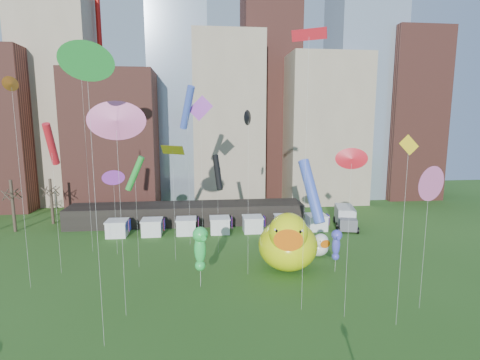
{
  "coord_description": "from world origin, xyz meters",
  "views": [
    {
      "loc": [
        -1.74,
        -16.58,
        16.27
      ],
      "look_at": [
        1.26,
        10.62,
        12.0
      ],
      "focal_mm": 27.0,
      "sensor_mm": 36.0,
      "label": 1
    }
  ],
  "objects": [
    {
      "name": "skyline",
      "position": [
        2.25,
        61.06,
        21.44
      ],
      "size": [
        101.0,
        23.0,
        68.0
      ],
      "color": "brown",
      "rests_on": "ground"
    },
    {
      "name": "pavilion",
      "position": [
        -4.0,
        42.0,
        1.6
      ],
      "size": [
        38.0,
        6.0,
        3.2
      ],
      "primitive_type": "cube",
      "color": "black",
      "rests_on": "ground"
    },
    {
      "name": "vendor_tents",
      "position": [
        1.02,
        36.0,
        1.11
      ],
      "size": [
        33.24,
        2.8,
        2.4
      ],
      "color": "white",
      "rests_on": "ground"
    },
    {
      "name": "bare_trees",
      "position": [
        -30.17,
        40.54,
        4.01
      ],
      "size": [
        8.44,
        6.44,
        8.5
      ],
      "color": "#382B21",
      "rests_on": "ground"
    },
    {
      "name": "big_duck",
      "position": [
        7.8,
        21.19,
        3.23
      ],
      "size": [
        8.3,
        9.85,
        7.03
      ],
      "rotation": [
        0.0,
        0.0,
        -0.24
      ],
      "color": "#E9F90C",
      "rests_on": "ground"
    },
    {
      "name": "small_duck",
      "position": [
        12.49,
        25.04,
        1.42
      ],
      "size": [
        3.59,
        4.3,
        3.09
      ],
      "rotation": [
        0.0,
        0.0,
        0.22
      ],
      "color": "white",
      "rests_on": "ground"
    },
    {
      "name": "seahorse_green",
      "position": [
        -1.93,
        17.88,
        4.4
      ],
      "size": [
        1.88,
        2.15,
        6.27
      ],
      "rotation": [
        0.0,
        0.0,
        0.29
      ],
      "color": "silver",
      "rests_on": "ground"
    },
    {
      "name": "seahorse_purple",
      "position": [
        12.98,
        20.1,
        3.39
      ],
      "size": [
        1.32,
        1.57,
        4.83
      ],
      "rotation": [
        0.0,
        0.0,
        -0.14
      ],
      "color": "silver",
      "rests_on": "ground"
    },
    {
      "name": "box_truck",
      "position": [
        21.07,
        37.1,
        1.6
      ],
      "size": [
        4.43,
        7.75,
        3.11
      ],
      "rotation": [
        0.0,
        0.0,
        -0.25
      ],
      "color": "silver",
      "rests_on": "ground"
    },
    {
      "name": "kite_0",
      "position": [
        -17.2,
        23.05,
        14.15
      ],
      "size": [
        0.84,
        2.69,
        16.44
      ],
      "color": "silver",
      "rests_on": "ground"
    },
    {
      "name": "kite_1",
      "position": [
        -8.31,
        13.06,
        16.51
      ],
      "size": [
        3.08,
        0.42,
        18.06
      ],
      "color": "silver",
      "rests_on": "ground"
    },
    {
      "name": "kite_2",
      "position": [
        0.34,
        27.36,
        10.37
      ],
      "size": [
        1.34,
        2.66,
        12.55
      ],
      "color": "silver",
      "rests_on": "ground"
    },
    {
      "name": "kite_3",
      "position": [
        -9.06,
        8.87,
        20.3
      ],
      "size": [
        2.16,
        1.95,
        21.61
      ],
      "color": "silver",
      "rests_on": "ground"
    },
    {
      "name": "kite_4",
      "position": [
        13.96,
        9.19,
        14.02
      ],
      "size": [
        1.59,
        0.06,
        15.49
      ],
      "color": "silver",
      "rests_on": "ground"
    },
    {
      "name": "kite_5",
      "position": [
        -3.31,
        31.18,
        18.32
      ],
      "size": [
        2.45,
        3.32,
        21.12
      ],
      "color": "silver",
      "rests_on": "ground"
    },
    {
      "name": "kite_6",
      "position": [
        -18.93,
        19.64,
        19.76
      ],
      "size": [
        0.52,
        1.35,
        20.6
      ],
      "color": "silver",
      "rests_on": "ground"
    },
    {
      "name": "kite_7",
      "position": [
        -12.38,
        28.46,
        9.75
      ],
      "size": [
        1.78,
        0.75,
        10.67
      ],
      "color": "silver",
      "rests_on": "ground"
    },
    {
      "name": "kite_8",
      "position": [
        10.24,
        10.85,
        13.49
      ],
      "size": [
        1.72,
        0.59,
        14.38
      ],
      "color": "silver",
      "rests_on": "ground"
    },
    {
      "name": "kite_9",
      "position": [
        17.49,
        11.53,
        11.3
      ],
      "size": [
        2.74,
        1.82,
        12.78
      ],
      "color": "silver",
      "rests_on": "ground"
    },
    {
      "name": "kite_10",
      "position": [
        3.21,
        20.42,
        16.82
      ],
      "size": [
        0.85,
        1.49,
        17.68
      ],
      "color": "silver",
      "rests_on": "ground"
    },
    {
      "name": "kite_11",
      "position": [
        -8.96,
        23.87,
        10.84
      ],
      "size": [
        2.42,
        1.14,
        12.84
      ],
      "color": "silver",
      "rests_on": "ground"
    },
    {
      "name": "kite_12",
      "position": [
        -4.93,
        25.68,
        13.24
      ],
      "size": [
        2.87,
        2.5,
        13.81
      ],
      "color": "silver",
      "rests_on": "ground"
    },
    {
      "name": "kite_13",
      "position": [
        11.2,
        23.97,
        8.42
      ],
      "size": [
        2.93,
        4.57,
        12.18
      ],
      "color": "silver",
      "rests_on": "ground"
    },
    {
      "name": "kite_14",
      "position": [
        -15.78,
        29.86,
        23.7
      ],
      "size": [
        2.2,
        0.57,
        24.85
      ],
      "color": "silver",
      "rests_on": "ground"
    },
    {
      "name": "kite_15",
      "position": [
        -1.61,
        31.36,
        18.03
      ],
      "size": [
        3.27,
        0.59,
        19.94
      ],
      "color": "silver",
      "rests_on": "ground"
    },
    {
      "name": "kite_16",
      "position": [
        6.93,
        12.4,
        22.99
      ],
      "size": [
        2.6,
        1.76,
        23.65
      ],
      "color": "silver",
      "rests_on": "ground"
    }
  ]
}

